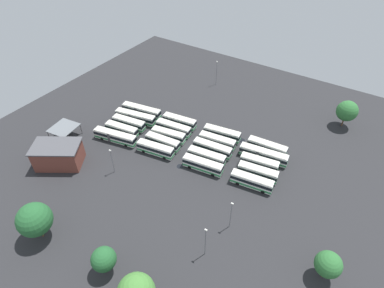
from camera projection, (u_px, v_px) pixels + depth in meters
name	position (u px, v px, depth m)	size (l,w,h in m)	color
ground_plane	(190.00, 146.00, 93.33)	(120.19, 120.19, 0.00)	#28282B
bus_row0_slot0	(115.00, 137.00, 93.89)	(13.71, 5.04, 3.35)	silver
bus_row0_slot1	(122.00, 130.00, 96.41)	(10.81, 3.95, 3.35)	silver
bus_row0_slot2	(129.00, 123.00, 98.91)	(11.12, 4.01, 3.35)	silver
bus_row0_slot3	(135.00, 117.00, 101.38)	(13.71, 5.07, 3.35)	silver
bus_row0_slot4	(141.00, 111.00, 104.03)	(13.71, 4.66, 3.35)	silver
bus_row1_slot0	(155.00, 149.00, 89.67)	(11.19, 4.18, 3.35)	silver
bus_row1_slot1	(163.00, 142.00, 92.00)	(10.78, 3.41, 3.35)	silver
bus_row1_slot2	(169.00, 135.00, 94.36)	(10.67, 4.16, 3.35)	silver
bus_row1_slot3	(173.00, 128.00, 96.97)	(11.46, 3.63, 3.35)	silver
bus_row1_slot4	(180.00, 121.00, 99.57)	(11.09, 3.81, 3.35)	silver
bus_row2_slot0	(203.00, 165.00, 84.78)	(11.35, 3.95, 3.35)	silver
bus_row2_slot1	(207.00, 157.00, 87.27)	(11.00, 3.83, 3.35)	silver
bus_row2_slot2	(212.00, 148.00, 89.88)	(11.49, 3.56, 3.35)	silver
bus_row2_slot3	(217.00, 141.00, 92.25)	(11.10, 3.75, 3.35)	silver
bus_row2_slot4	(222.00, 134.00, 94.93)	(11.43, 4.10, 3.35)	silver
bus_row3_slot0	(252.00, 181.00, 80.30)	(11.13, 3.92, 3.35)	silver
bus_row3_slot1	(258.00, 172.00, 82.69)	(10.78, 3.97, 3.35)	silver
bus_row3_slot2	(259.00, 163.00, 85.34)	(10.61, 3.98, 3.35)	silver
bus_row3_slot3	(263.00, 155.00, 87.89)	(13.69, 4.17, 3.35)	silver
bus_row3_slot4	(267.00, 147.00, 90.30)	(11.46, 3.22, 3.35)	silver
depot_building	(58.00, 155.00, 85.64)	(14.84, 13.34, 6.54)	brown
maintenance_shelter	(64.00, 128.00, 94.29)	(7.96, 8.33, 3.67)	slate
lamp_post_mid_lot	(217.00, 72.00, 117.09)	(0.56, 0.28, 9.45)	slate
lamp_post_by_building	(205.00, 241.00, 63.76)	(0.56, 0.28, 9.02)	slate
lamp_post_far_corner	(231.00, 214.00, 69.13)	(0.56, 0.28, 8.45)	slate
lamp_post_near_entrance	(112.00, 160.00, 82.49)	(0.56, 0.28, 7.89)	slate
tree_south_edge	(34.00, 220.00, 66.32)	(7.44, 7.44, 9.81)	brown
tree_north_edge	(104.00, 259.00, 61.28)	(5.03, 5.03, 6.98)	brown
tree_east_edge	(328.00, 264.00, 60.26)	(5.28, 5.28, 7.30)	brown
tree_northwest	(347.00, 111.00, 97.14)	(6.46, 6.46, 8.92)	brown
puddle_front_lane	(158.00, 113.00, 106.31)	(2.01, 2.01, 0.01)	black
puddle_back_corner	(180.00, 166.00, 86.89)	(1.85, 1.85, 0.01)	black
puddle_centre_drain	(242.00, 140.00, 95.30)	(2.07, 2.07, 0.01)	black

